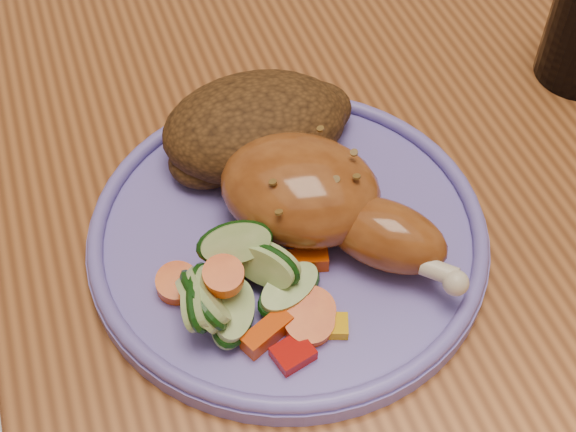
{
  "coord_description": "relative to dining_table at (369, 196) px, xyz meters",
  "views": [
    {
      "loc": [
        -0.2,
        -0.38,
        1.16
      ],
      "look_at": [
        -0.1,
        -0.08,
        0.78
      ],
      "focal_mm": 50.0,
      "sensor_mm": 36.0,
      "label": 1
    }
  ],
  "objects": [
    {
      "name": "dining_table",
      "position": [
        0.0,
        0.0,
        0.0
      ],
      "size": [
        0.9,
        1.4,
        0.75
      ],
      "color": "brown",
      "rests_on": "ground"
    },
    {
      "name": "plate",
      "position": [
        -0.1,
        -0.08,
        0.09
      ],
      "size": [
        0.26,
        0.26,
        0.01
      ],
      "primitive_type": "cylinder",
      "color": "#6A5CB9",
      "rests_on": "dining_table"
    },
    {
      "name": "plate_rim",
      "position": [
        -0.1,
        -0.08,
        0.1
      ],
      "size": [
        0.25,
        0.25,
        0.01
      ],
      "primitive_type": "torus",
      "color": "#6A5CB9",
      "rests_on": "plate"
    },
    {
      "name": "chicken_leg",
      "position": [
        -0.08,
        -0.09,
        0.12
      ],
      "size": [
        0.15,
        0.16,
        0.05
      ],
      "color": "brown",
      "rests_on": "plate"
    },
    {
      "name": "rice_pilaf",
      "position": [
        -0.09,
        -0.01,
        0.12
      ],
      "size": [
        0.14,
        0.09,
        0.06
      ],
      "color": "#482B12",
      "rests_on": "plate"
    },
    {
      "name": "vegetable_pile",
      "position": [
        -0.14,
        -0.13,
        0.11
      ],
      "size": [
        0.11,
        0.1,
        0.05
      ],
      "color": "#A50A05",
      "rests_on": "plate"
    }
  ]
}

